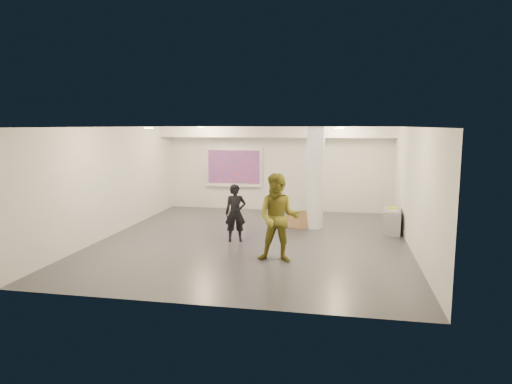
% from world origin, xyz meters
% --- Properties ---
extents(floor, '(8.00, 9.00, 0.01)m').
position_xyz_m(floor, '(0.00, 0.00, 0.00)').
color(floor, '#35373C').
rests_on(floor, ground).
extents(ceiling, '(8.00, 9.00, 0.01)m').
position_xyz_m(ceiling, '(0.00, 0.00, 3.00)').
color(ceiling, silver).
rests_on(ceiling, floor).
extents(wall_back, '(8.00, 0.01, 3.00)m').
position_xyz_m(wall_back, '(0.00, 4.50, 1.50)').
color(wall_back, silver).
rests_on(wall_back, floor).
extents(wall_front, '(8.00, 0.01, 3.00)m').
position_xyz_m(wall_front, '(0.00, -4.50, 1.50)').
color(wall_front, silver).
rests_on(wall_front, floor).
extents(wall_left, '(0.01, 9.00, 3.00)m').
position_xyz_m(wall_left, '(-4.00, 0.00, 1.50)').
color(wall_left, silver).
rests_on(wall_left, floor).
extents(wall_right, '(0.01, 9.00, 3.00)m').
position_xyz_m(wall_right, '(4.00, 0.00, 1.50)').
color(wall_right, silver).
rests_on(wall_right, floor).
extents(soffit_band, '(8.00, 1.10, 0.36)m').
position_xyz_m(soffit_band, '(0.00, 3.95, 2.82)').
color(soffit_band, silver).
rests_on(soffit_band, ceiling).
extents(downlight_nw, '(0.22, 0.22, 0.02)m').
position_xyz_m(downlight_nw, '(-2.20, 2.50, 2.98)').
color(downlight_nw, '#FFDF8E').
rests_on(downlight_nw, ceiling).
extents(downlight_ne, '(0.22, 0.22, 0.02)m').
position_xyz_m(downlight_ne, '(2.20, 2.50, 2.98)').
color(downlight_ne, '#FFDF8E').
rests_on(downlight_ne, ceiling).
extents(downlight_sw, '(0.22, 0.22, 0.02)m').
position_xyz_m(downlight_sw, '(-2.20, -1.50, 2.98)').
color(downlight_sw, '#FFDF8E').
rests_on(downlight_sw, ceiling).
extents(downlight_se, '(0.22, 0.22, 0.02)m').
position_xyz_m(downlight_se, '(2.20, -1.50, 2.98)').
color(downlight_se, '#FFDF8E').
rests_on(downlight_se, ceiling).
extents(column, '(0.52, 0.52, 3.00)m').
position_xyz_m(column, '(1.50, 1.80, 1.50)').
color(column, white).
rests_on(column, floor).
extents(projection_screen, '(2.10, 0.13, 1.42)m').
position_xyz_m(projection_screen, '(-1.60, 4.45, 1.53)').
color(projection_screen, white).
rests_on(projection_screen, wall_back).
extents(credenza, '(0.59, 1.18, 0.66)m').
position_xyz_m(credenza, '(3.72, 1.69, 0.33)').
color(credenza, gray).
rests_on(credenza, floor).
extents(papers_stack, '(0.23, 0.29, 0.02)m').
position_xyz_m(papers_stack, '(3.74, 1.45, 0.67)').
color(papers_stack, silver).
rests_on(papers_stack, credenza).
extents(postit_pad, '(0.28, 0.33, 0.03)m').
position_xyz_m(postit_pad, '(3.75, 1.84, 0.68)').
color(postit_pad, '#E3F016').
rests_on(postit_pad, credenza).
extents(cardboard_back, '(0.51, 0.15, 0.55)m').
position_xyz_m(cardboard_back, '(1.33, 1.64, 0.28)').
color(cardboard_back, olive).
rests_on(cardboard_back, floor).
extents(cardboard_front, '(0.47, 0.28, 0.48)m').
position_xyz_m(cardboard_front, '(0.90, 1.70, 0.24)').
color(cardboard_front, olive).
rests_on(cardboard_front, floor).
extents(woman, '(0.63, 0.49, 1.51)m').
position_xyz_m(woman, '(-0.45, -0.14, 0.76)').
color(woman, black).
rests_on(woman, floor).
extents(man, '(0.97, 0.76, 1.99)m').
position_xyz_m(man, '(0.92, -1.74, 1.00)').
color(man, olive).
rests_on(man, floor).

